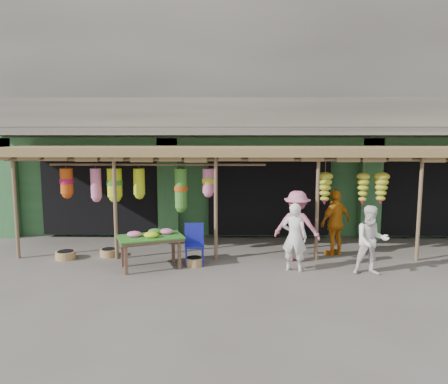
{
  "coord_description": "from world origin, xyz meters",
  "views": [
    {
      "loc": [
        -1.1,
        -10.83,
        3.15
      ],
      "look_at": [
        -1.32,
        1.0,
        1.54
      ],
      "focal_mm": 35.0,
      "sensor_mm": 36.0,
      "label": 1
    }
  ],
  "objects_px": {
    "person_right": "(371,240)",
    "person_shopper": "(297,226)",
    "blue_chair": "(194,241)",
    "person_vendor": "(336,223)",
    "person_front": "(294,237)",
    "flower_table": "(151,238)"
  },
  "relations": [
    {
      "from": "flower_table",
      "to": "blue_chair",
      "type": "bearing_deg",
      "value": -1.29
    },
    {
      "from": "blue_chair",
      "to": "person_shopper",
      "type": "xyz_separation_m",
      "value": [
        2.51,
        0.27,
        0.33
      ]
    },
    {
      "from": "flower_table",
      "to": "person_front",
      "type": "xyz_separation_m",
      "value": [
        3.32,
        -0.17,
        0.08
      ]
    },
    {
      "from": "blue_chair",
      "to": "person_right",
      "type": "relative_size",
      "value": 0.62
    },
    {
      "from": "person_right",
      "to": "person_shopper",
      "type": "bearing_deg",
      "value": 147.43
    },
    {
      "from": "blue_chair",
      "to": "person_right",
      "type": "xyz_separation_m",
      "value": [
        4.01,
        -0.77,
        0.24
      ]
    },
    {
      "from": "person_shopper",
      "to": "flower_table",
      "type": "bearing_deg",
      "value": 28.7
    },
    {
      "from": "person_front",
      "to": "person_shopper",
      "type": "xyz_separation_m",
      "value": [
        0.17,
        0.81,
        0.08
      ]
    },
    {
      "from": "flower_table",
      "to": "person_front",
      "type": "relative_size",
      "value": 1.07
    },
    {
      "from": "person_front",
      "to": "person_right",
      "type": "bearing_deg",
      "value": -167.6
    },
    {
      "from": "person_right",
      "to": "flower_table",
      "type": "bearing_deg",
      "value": 177.56
    },
    {
      "from": "person_front",
      "to": "person_right",
      "type": "height_order",
      "value": "person_front"
    },
    {
      "from": "flower_table",
      "to": "person_vendor",
      "type": "height_order",
      "value": "person_vendor"
    },
    {
      "from": "person_front",
      "to": "person_shopper",
      "type": "distance_m",
      "value": 0.83
    },
    {
      "from": "person_vendor",
      "to": "person_shopper",
      "type": "height_order",
      "value": "person_shopper"
    },
    {
      "from": "flower_table",
      "to": "person_shopper",
      "type": "distance_m",
      "value": 3.55
    },
    {
      "from": "person_right",
      "to": "person_shopper",
      "type": "relative_size",
      "value": 0.89
    },
    {
      "from": "flower_table",
      "to": "person_front",
      "type": "bearing_deg",
      "value": -24.15
    },
    {
      "from": "person_vendor",
      "to": "person_shopper",
      "type": "distance_m",
      "value": 1.19
    },
    {
      "from": "blue_chair",
      "to": "person_front",
      "type": "xyz_separation_m",
      "value": [
        2.34,
        -0.53,
        0.25
      ]
    },
    {
      "from": "person_vendor",
      "to": "person_right",
      "type": "bearing_deg",
      "value": 71.73
    },
    {
      "from": "person_right",
      "to": "person_vendor",
      "type": "distance_m",
      "value": 1.63
    }
  ]
}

